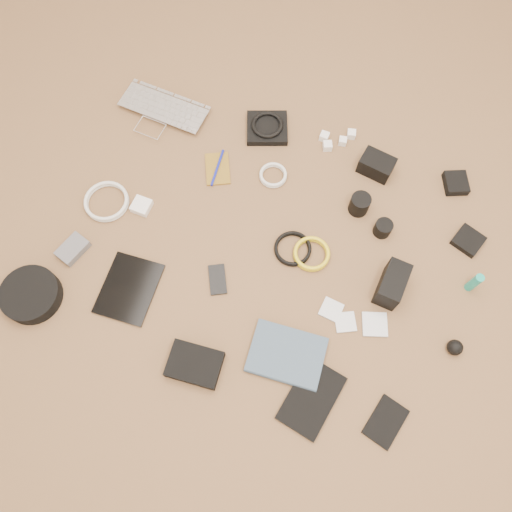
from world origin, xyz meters
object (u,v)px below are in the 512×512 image
(dslr_camera, at_px, (376,165))
(tablet, at_px, (129,289))
(headphone_case, at_px, (31,295))
(laptop, at_px, (158,117))
(paperback, at_px, (279,382))
(phone, at_px, (218,279))

(dslr_camera, xyz_separation_m, tablet, (-0.67, -0.67, -0.03))
(tablet, distance_m, headphone_case, 0.31)
(laptop, height_order, dslr_camera, dslr_camera)
(tablet, height_order, paperback, paperback)
(tablet, bearing_deg, laptop, 102.71)
(dslr_camera, height_order, paperback, dslr_camera)
(laptop, height_order, paperback, laptop)
(phone, distance_m, headphone_case, 0.59)
(phone, bearing_deg, dslr_camera, 30.08)
(laptop, xyz_separation_m, tablet, (0.15, -0.65, -0.01))
(dslr_camera, distance_m, headphone_case, 1.24)
(headphone_case, bearing_deg, laptop, 79.82)
(dslr_camera, bearing_deg, phone, -113.05)
(headphone_case, distance_m, paperback, 0.83)
(tablet, bearing_deg, headphone_case, -158.06)
(laptop, bearing_deg, paperback, -41.61)
(headphone_case, relative_size, paperback, 0.83)
(laptop, relative_size, tablet, 1.52)
(phone, bearing_deg, laptop, 103.53)
(dslr_camera, xyz_separation_m, phone, (-0.41, -0.56, -0.03))
(tablet, xyz_separation_m, paperback, (0.55, -0.15, 0.01))
(tablet, relative_size, paperback, 0.97)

